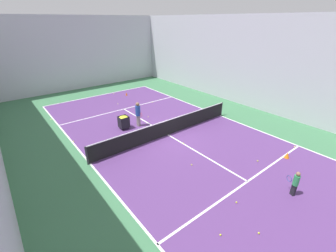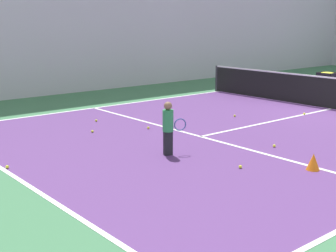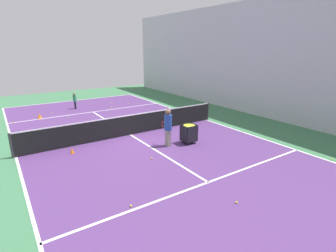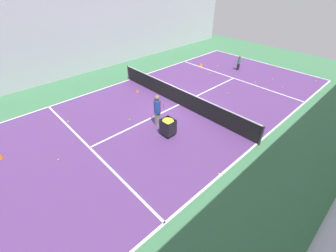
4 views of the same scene
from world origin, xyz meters
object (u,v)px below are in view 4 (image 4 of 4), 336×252
player_near_baseline (239,62)px  training_cone_0 (0,155)px  ball_cart (168,124)px  coach_at_net (157,109)px  tennis_net (179,97)px  training_cone_1 (137,90)px

player_near_baseline → training_cone_0: 17.08m
ball_cart → coach_at_net: bearing=-12.0°
training_cone_0 → tennis_net: bearing=-102.4°
tennis_net → player_near_baseline: bearing=-84.5°
tennis_net → coach_at_net: coach_at_net is taller
training_cone_1 → ball_cart: bearing=160.2°
player_near_baseline → coach_at_net: size_ratio=0.68×
coach_at_net → ball_cart: size_ratio=1.90×
ball_cart → training_cone_1: (5.00, -1.80, -0.54)m
player_near_baseline → training_cone_0: (1.29, 17.02, -0.52)m
tennis_net → training_cone_1: 3.33m
coach_at_net → training_cone_0: (2.80, 6.85, -0.85)m
tennis_net → training_cone_1: (3.20, 0.84, -0.44)m
coach_at_net → tennis_net: bearing=20.5°
coach_at_net → training_cone_0: 7.45m
training_cone_1 → player_near_baseline: bearing=-105.9°
coach_at_net → ball_cart: bearing=-99.0°
ball_cart → training_cone_1: ball_cart is taller
player_near_baseline → coach_at_net: coach_at_net is taller
training_cone_1 → coach_at_net: bearing=158.2°
tennis_net → ball_cart: size_ratio=11.63×
coach_at_net → training_cone_1: bearing=71.2°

